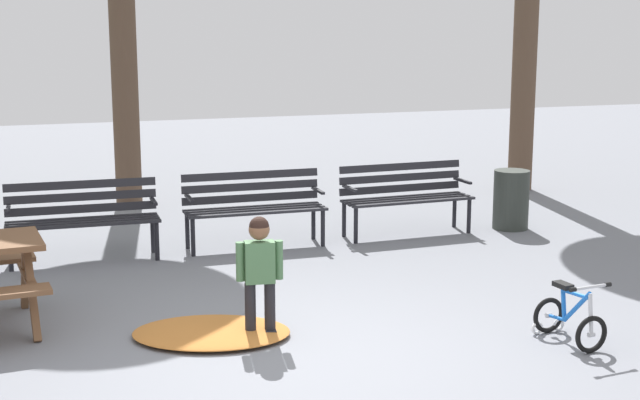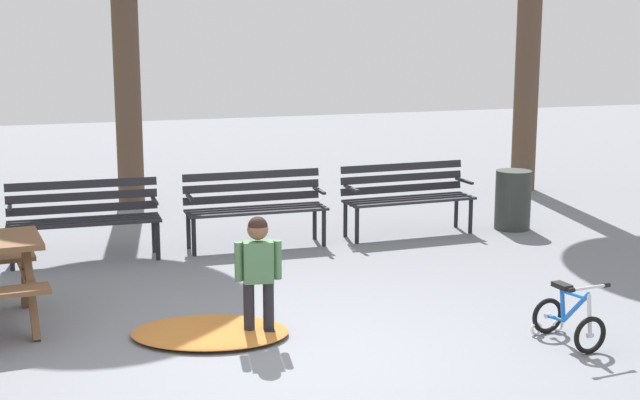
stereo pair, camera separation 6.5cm
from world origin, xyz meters
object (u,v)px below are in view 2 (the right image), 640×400
(park_bench_left, at_px, (84,213))
(park_bench_far_right, at_px, (406,193))
(child_standing, at_px, (258,267))
(kids_bicycle, at_px, (568,319))
(park_bench_right, at_px, (255,202))
(trash_bin, at_px, (513,200))

(park_bench_left, distance_m, park_bench_far_right, 3.79)
(child_standing, relative_size, kids_bicycle, 1.72)
(kids_bicycle, bearing_deg, park_bench_right, 110.91)
(park_bench_left, xyz_separation_m, trash_bin, (5.16, -0.18, -0.14))
(park_bench_left, distance_m, child_standing, 3.22)
(park_bench_far_right, xyz_separation_m, kids_bicycle, (-0.38, -3.97, -0.31))
(child_standing, xyz_separation_m, kids_bicycle, (2.29, -0.96, -0.38))
(park_bench_right, relative_size, trash_bin, 2.19)
(park_bench_far_right, bearing_deg, kids_bicycle, -95.47)
(park_bench_right, xyz_separation_m, kids_bicycle, (1.52, -3.97, -0.31))
(park_bench_left, bearing_deg, trash_bin, -2.05)
(park_bench_right, distance_m, park_bench_far_right, 1.90)
(park_bench_right, distance_m, trash_bin, 3.27)
(child_standing, xyz_separation_m, trash_bin, (4.03, 2.83, -0.22))
(park_bench_left, xyz_separation_m, park_bench_far_right, (3.79, 0.00, 0.00))
(park_bench_left, xyz_separation_m, child_standing, (1.13, -3.01, 0.07))
(park_bench_far_right, distance_m, trash_bin, 1.39)
(park_bench_right, height_order, kids_bicycle, park_bench_right)
(park_bench_left, height_order, park_bench_far_right, same)
(park_bench_left, distance_m, kids_bicycle, 5.24)
(kids_bicycle, height_order, trash_bin, trash_bin)
(trash_bin, bearing_deg, park_bench_right, 176.77)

